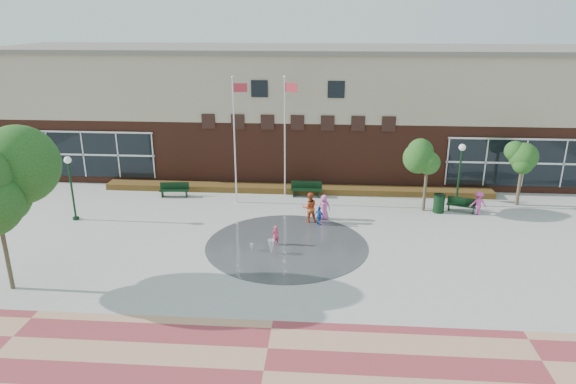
# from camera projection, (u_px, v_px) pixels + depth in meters

# --- Properties ---
(ground) EXTENTS (120.00, 120.00, 0.00)m
(ground) POSITION_uv_depth(u_px,v_px,m) (282.00, 273.00, 23.77)
(ground) COLOR #666056
(ground) RESTS_ON ground
(plaza_concrete) EXTENTS (46.00, 18.00, 0.01)m
(plaza_concrete) POSITION_uv_depth(u_px,v_px,m) (288.00, 238.00, 27.54)
(plaza_concrete) COLOR #A8A8A0
(plaza_concrete) RESTS_ON ground
(paver_band) EXTENTS (46.00, 6.00, 0.01)m
(paver_band) POSITION_uv_depth(u_px,v_px,m) (264.00, 371.00, 17.16)
(paver_band) COLOR #99353C
(paver_band) RESTS_ON ground
(splash_pad) EXTENTS (8.40, 8.40, 0.01)m
(splash_pad) POSITION_uv_depth(u_px,v_px,m) (287.00, 245.00, 26.60)
(splash_pad) COLOR #383A3D
(splash_pad) RESTS_ON ground
(library_building) EXTENTS (44.40, 10.40, 9.20)m
(library_building) POSITION_uv_depth(u_px,v_px,m) (301.00, 109.00, 38.76)
(library_building) COLOR #582A1D
(library_building) RESTS_ON ground
(flower_bed) EXTENTS (26.00, 1.20, 0.40)m
(flower_bed) POSITION_uv_depth(u_px,v_px,m) (296.00, 192.00, 34.71)
(flower_bed) COLOR maroon
(flower_bed) RESTS_ON ground
(flagpole_left) EXTENTS (0.93, 0.17, 7.95)m
(flagpole_left) POSITION_uv_depth(u_px,v_px,m) (235.00, 134.00, 31.37)
(flagpole_left) COLOR silver
(flagpole_left) RESTS_ON ground
(flagpole_right) EXTENTS (0.89, 0.46, 7.82)m
(flagpole_right) POSITION_uv_depth(u_px,v_px,m) (285.00, 130.00, 32.76)
(flagpole_right) COLOR silver
(flagpole_right) RESTS_ON ground
(lamp_left) EXTENTS (0.40, 0.40, 3.82)m
(lamp_left) POSITION_uv_depth(u_px,v_px,m) (71.00, 181.00, 29.23)
(lamp_left) COLOR black
(lamp_left) RESTS_ON ground
(lamp_right) EXTENTS (0.42, 0.42, 3.96)m
(lamp_right) POSITION_uv_depth(u_px,v_px,m) (460.00, 168.00, 31.46)
(lamp_right) COLOR black
(lamp_right) RESTS_ON ground
(bench_left) EXTENTS (1.93, 0.73, 0.95)m
(bench_left) POSITION_uv_depth(u_px,v_px,m) (174.00, 192.00, 33.70)
(bench_left) COLOR black
(bench_left) RESTS_ON ground
(bench_mid) EXTENTS (2.04, 0.59, 1.02)m
(bench_mid) POSITION_uv_depth(u_px,v_px,m) (306.00, 192.00, 33.73)
(bench_mid) COLOR black
(bench_mid) RESTS_ON ground
(bench_right) EXTENTS (1.77, 1.05, 0.86)m
(bench_right) POSITION_uv_depth(u_px,v_px,m) (461.00, 208.00, 31.12)
(bench_right) COLOR black
(bench_right) RESTS_ON ground
(trash_can) EXTENTS (0.70, 0.70, 1.15)m
(trash_can) POSITION_uv_depth(u_px,v_px,m) (439.00, 203.00, 30.93)
(trash_can) COLOR black
(trash_can) RESTS_ON ground
(tree_mid) EXTENTS (2.64, 2.64, 4.45)m
(tree_mid) POSITION_uv_depth(u_px,v_px,m) (428.00, 159.00, 30.35)
(tree_mid) COLOR #423725
(tree_mid) RESTS_ON ground
(tree_small_right) EXTENTS (2.37, 2.37, 4.06)m
(tree_small_right) POSITION_uv_depth(u_px,v_px,m) (523.00, 160.00, 31.36)
(tree_small_right) COLOR #423725
(tree_small_right) RESTS_ON ground
(water_jet_a) EXTENTS (0.37, 0.37, 0.72)m
(water_jet_a) POSITION_uv_depth(u_px,v_px,m) (271.00, 254.00, 25.67)
(water_jet_a) COLOR white
(water_jet_a) RESTS_ON ground
(water_jet_b) EXTENTS (0.18, 0.18, 0.40)m
(water_jet_b) POSITION_uv_depth(u_px,v_px,m) (252.00, 251.00, 25.95)
(water_jet_b) COLOR white
(water_jet_b) RESTS_ON ground
(child_splash) EXTENTS (0.47, 0.42, 1.07)m
(child_splash) POSITION_uv_depth(u_px,v_px,m) (275.00, 235.00, 26.51)
(child_splash) COLOR #E44265
(child_splash) RESTS_ON ground
(adult_red) EXTENTS (1.00, 0.86, 1.79)m
(adult_red) POSITION_uv_depth(u_px,v_px,m) (310.00, 208.00, 29.35)
(adult_red) COLOR #CE5426
(adult_red) RESTS_ON ground
(adult_pink) EXTENTS (0.77, 0.54, 1.50)m
(adult_pink) POSITION_uv_depth(u_px,v_px,m) (324.00, 207.00, 29.83)
(adult_pink) COLOR #DF5FA9
(adult_pink) RESTS_ON ground
(child_blue) EXTENTS (0.68, 0.66, 1.14)m
(child_blue) POSITION_uv_depth(u_px,v_px,m) (319.00, 216.00, 28.99)
(child_blue) COLOR #1B52B5
(child_blue) RESTS_ON ground
(person_bench) EXTENTS (0.96, 0.56, 1.47)m
(person_bench) POSITION_uv_depth(u_px,v_px,m) (478.00, 203.00, 30.49)
(person_bench) COLOR #D4409E
(person_bench) RESTS_ON ground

